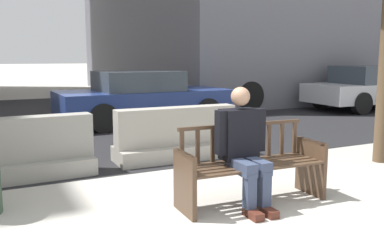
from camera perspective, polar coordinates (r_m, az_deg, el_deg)
street_asphalt at (r=11.90m, az=-16.30°, el=0.22°), size 120.00×12.00×0.01m
street_bench at (r=4.87m, az=7.86°, el=-6.41°), size 1.71×0.60×0.88m
seated_person at (r=4.69m, az=6.87°, el=-3.29°), size 0.58×0.74×1.31m
jersey_barrier_centre at (r=6.89m, az=-2.05°, el=-2.41°), size 2.01×0.72×0.84m
jersey_barrier_left at (r=6.20m, az=-22.29°, el=-4.27°), size 2.02×0.74×0.84m
car_sedan_mid at (r=10.62m, az=-6.57°, el=3.05°), size 4.19×2.01×1.29m
car_sedan_far at (r=14.58m, az=23.06°, el=4.00°), size 4.53×2.01×1.35m
delivery_truck at (r=15.36m, az=13.12°, el=8.42°), size 6.84×2.43×3.05m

